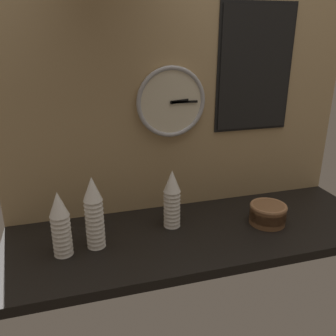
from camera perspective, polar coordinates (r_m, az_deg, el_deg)
ground_plane at (r=1.56m, az=4.79°, el=-10.40°), size 1.60×0.56×0.04m
wall_tiled_back at (r=1.61m, az=2.01°, el=11.40°), size 1.60×0.03×1.05m
cup_stack_far_left at (r=1.38m, az=-16.87°, el=-8.57°), size 0.07×0.07×0.26m
cup_stack_left at (r=1.39m, az=-11.78°, el=-7.01°), size 0.07×0.07×0.29m
cup_stack_center at (r=1.52m, az=0.65°, el=-4.94°), size 0.07×0.07×0.26m
bowl_stack_right at (r=1.63m, az=15.72°, el=-6.99°), size 0.16×0.16×0.09m
wall_clock at (r=1.57m, az=0.51°, el=10.53°), size 0.31×0.03×0.31m
menu_board at (r=1.72m, az=13.81°, el=15.18°), size 0.37×0.01×0.57m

